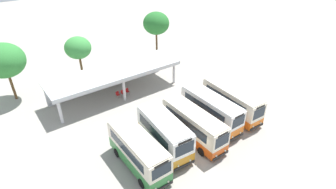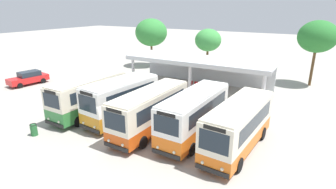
{
  "view_description": "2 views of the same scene",
  "coord_description": "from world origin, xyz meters",
  "px_view_note": "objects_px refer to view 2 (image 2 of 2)",
  "views": [
    {
      "loc": [
        -13.42,
        -13.48,
        17.97
      ],
      "look_at": [
        2.32,
        7.38,
        2.4
      ],
      "focal_mm": 28.16,
      "sensor_mm": 36.0,
      "label": 1
    },
    {
      "loc": [
        12.03,
        -13.35,
        9.12
      ],
      "look_at": [
        0.31,
        6.59,
        1.48
      ],
      "focal_mm": 28.42,
      "sensor_mm": 36.0,
      "label": 2
    }
  ],
  "objects_px": {
    "city_bus_fifth_blue": "(239,125)",
    "waiting_chair_middle_seat": "(202,85)",
    "city_bus_second_in_row": "(121,99)",
    "parked_car_flank": "(28,78)",
    "waiting_chair_end_by_column": "(191,84)",
    "city_bus_middle_cream": "(150,109)",
    "city_bus_fourth_amber": "(194,114)",
    "waiting_chair_second_from_end": "(196,85)",
    "city_bus_nearest_orange": "(89,95)",
    "litter_bin_apron": "(34,130)"
  },
  "relations": [
    {
      "from": "city_bus_nearest_orange",
      "to": "waiting_chair_second_from_end",
      "type": "distance_m",
      "value": 12.85
    },
    {
      "from": "parked_car_flank",
      "to": "waiting_chair_middle_seat",
      "type": "relative_size",
      "value": 5.5
    },
    {
      "from": "waiting_chair_end_by_column",
      "to": "litter_bin_apron",
      "type": "xyz_separation_m",
      "value": [
        -4.7,
        -16.92,
        -0.07
      ]
    },
    {
      "from": "parked_car_flank",
      "to": "waiting_chair_second_from_end",
      "type": "height_order",
      "value": "parked_car_flank"
    },
    {
      "from": "city_bus_nearest_orange",
      "to": "city_bus_fourth_amber",
      "type": "bearing_deg",
      "value": 4.44
    },
    {
      "from": "city_bus_fifth_blue",
      "to": "litter_bin_apron",
      "type": "xyz_separation_m",
      "value": [
        -13.61,
        -5.63,
        -1.36
      ]
    },
    {
      "from": "city_bus_nearest_orange",
      "to": "city_bus_fourth_amber",
      "type": "xyz_separation_m",
      "value": [
        9.75,
        0.76,
        0.03
      ]
    },
    {
      "from": "city_bus_fourth_amber",
      "to": "waiting_chair_middle_seat",
      "type": "xyz_separation_m",
      "value": [
        -4.26,
        11.15,
        -1.34
      ]
    },
    {
      "from": "city_bus_fifth_blue",
      "to": "waiting_chair_middle_seat",
      "type": "height_order",
      "value": "city_bus_fifth_blue"
    },
    {
      "from": "waiting_chair_end_by_column",
      "to": "city_bus_fifth_blue",
      "type": "bearing_deg",
      "value": -51.7
    },
    {
      "from": "waiting_chair_middle_seat",
      "to": "litter_bin_apron",
      "type": "distance_m",
      "value": 17.98
    },
    {
      "from": "city_bus_second_in_row",
      "to": "city_bus_middle_cream",
      "type": "xyz_separation_m",
      "value": [
        3.25,
        -0.56,
        -0.11
      ]
    },
    {
      "from": "city_bus_second_in_row",
      "to": "waiting_chair_second_from_end",
      "type": "xyz_separation_m",
      "value": [
        1.54,
        11.35,
        -1.39
      ]
    },
    {
      "from": "city_bus_nearest_orange",
      "to": "litter_bin_apron",
      "type": "xyz_separation_m",
      "value": [
        -0.61,
        -5.0,
        -1.38
      ]
    },
    {
      "from": "city_bus_second_in_row",
      "to": "waiting_chair_middle_seat",
      "type": "bearing_deg",
      "value": 78.86
    },
    {
      "from": "parked_car_flank",
      "to": "waiting_chair_end_by_column",
      "type": "relative_size",
      "value": 5.5
    },
    {
      "from": "city_bus_nearest_orange",
      "to": "waiting_chair_middle_seat",
      "type": "bearing_deg",
      "value": 65.23
    },
    {
      "from": "litter_bin_apron",
      "to": "city_bus_nearest_orange",
      "type": "bearing_deg",
      "value": 83.05
    },
    {
      "from": "city_bus_second_in_row",
      "to": "city_bus_fifth_blue",
      "type": "relative_size",
      "value": 0.88
    },
    {
      "from": "city_bus_fifth_blue",
      "to": "waiting_chair_end_by_column",
      "type": "xyz_separation_m",
      "value": [
        -8.91,
        11.28,
        -1.29
      ]
    },
    {
      "from": "city_bus_nearest_orange",
      "to": "city_bus_fifth_blue",
      "type": "height_order",
      "value": "city_bus_nearest_orange"
    },
    {
      "from": "waiting_chair_second_from_end",
      "to": "waiting_chair_middle_seat",
      "type": "height_order",
      "value": "same"
    },
    {
      "from": "city_bus_second_in_row",
      "to": "waiting_chair_second_from_end",
      "type": "height_order",
      "value": "city_bus_second_in_row"
    },
    {
      "from": "waiting_chair_middle_seat",
      "to": "city_bus_second_in_row",
      "type": "bearing_deg",
      "value": -101.14
    },
    {
      "from": "litter_bin_apron",
      "to": "waiting_chair_middle_seat",
      "type": "bearing_deg",
      "value": 70.15
    },
    {
      "from": "waiting_chair_second_from_end",
      "to": "litter_bin_apron",
      "type": "relative_size",
      "value": 0.96
    },
    {
      "from": "city_bus_fifth_blue",
      "to": "waiting_chair_second_from_end",
      "type": "xyz_separation_m",
      "value": [
        -8.21,
        11.22,
        -1.29
      ]
    },
    {
      "from": "parked_car_flank",
      "to": "city_bus_fifth_blue",
      "type": "bearing_deg",
      "value": -5.46
    },
    {
      "from": "waiting_chair_second_from_end",
      "to": "city_bus_fourth_amber",
      "type": "bearing_deg",
      "value": -65.91
    },
    {
      "from": "waiting_chair_end_by_column",
      "to": "waiting_chair_second_from_end",
      "type": "bearing_deg",
      "value": -5.35
    },
    {
      "from": "city_bus_nearest_orange",
      "to": "city_bus_second_in_row",
      "type": "relative_size",
      "value": 1.05
    },
    {
      "from": "city_bus_nearest_orange",
      "to": "waiting_chair_middle_seat",
      "type": "relative_size",
      "value": 8.65
    },
    {
      "from": "city_bus_middle_cream",
      "to": "city_bus_fourth_amber",
      "type": "relative_size",
      "value": 1.02
    },
    {
      "from": "litter_bin_apron",
      "to": "waiting_chair_end_by_column",
      "type": "bearing_deg",
      "value": 74.48
    },
    {
      "from": "city_bus_fifth_blue",
      "to": "waiting_chair_second_from_end",
      "type": "relative_size",
      "value": 9.36
    },
    {
      "from": "city_bus_second_in_row",
      "to": "waiting_chair_end_by_column",
      "type": "distance_m",
      "value": 11.53
    },
    {
      "from": "city_bus_fourth_amber",
      "to": "city_bus_fifth_blue",
      "type": "xyz_separation_m",
      "value": [
        3.25,
        -0.13,
        -0.05
      ]
    },
    {
      "from": "city_bus_nearest_orange",
      "to": "waiting_chair_second_from_end",
      "type": "xyz_separation_m",
      "value": [
        4.79,
        11.85,
        -1.31
      ]
    },
    {
      "from": "city_bus_fourth_amber",
      "to": "waiting_chair_second_from_end",
      "type": "relative_size",
      "value": 9.11
    },
    {
      "from": "city_bus_nearest_orange",
      "to": "city_bus_middle_cream",
      "type": "distance_m",
      "value": 6.5
    },
    {
      "from": "waiting_chair_end_by_column",
      "to": "city_bus_nearest_orange",
      "type": "bearing_deg",
      "value": -108.94
    },
    {
      "from": "waiting_chair_end_by_column",
      "to": "waiting_chair_second_from_end",
      "type": "relative_size",
      "value": 1.0
    },
    {
      "from": "city_bus_middle_cream",
      "to": "waiting_chair_second_from_end",
      "type": "distance_m",
      "value": 12.09
    },
    {
      "from": "city_bus_second_in_row",
      "to": "waiting_chair_end_by_column",
      "type": "relative_size",
      "value": 8.21
    },
    {
      "from": "city_bus_fourth_amber",
      "to": "parked_car_flank",
      "type": "distance_m",
      "value": 23.67
    },
    {
      "from": "city_bus_fourth_amber",
      "to": "waiting_chair_middle_seat",
      "type": "relative_size",
      "value": 9.11
    },
    {
      "from": "city_bus_nearest_orange",
      "to": "litter_bin_apron",
      "type": "relative_size",
      "value": 8.27
    },
    {
      "from": "city_bus_fourth_amber",
      "to": "city_bus_fifth_blue",
      "type": "height_order",
      "value": "city_bus_fourth_amber"
    },
    {
      "from": "city_bus_fifth_blue",
      "to": "city_bus_second_in_row",
      "type": "bearing_deg",
      "value": -179.26
    },
    {
      "from": "parked_car_flank",
      "to": "waiting_chair_middle_seat",
      "type": "xyz_separation_m",
      "value": [
        19.26,
        8.72,
        -0.31
      ]
    }
  ]
}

